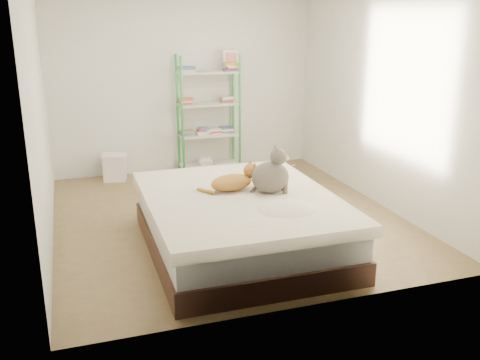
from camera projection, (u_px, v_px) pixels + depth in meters
name	position (u px, v px, depth m)	size (l,w,h in m)	color
room	(226.00, 104.00, 5.77)	(3.81, 4.21, 2.61)	#8F6F4B
bed	(240.00, 223.00, 5.21)	(1.77, 2.21, 0.56)	#472B21
orange_cat	(231.00, 180.00, 5.24)	(0.51, 0.27, 0.21)	#BF862E
grey_cat	(270.00, 170.00, 5.15)	(0.33, 0.39, 0.45)	gray
shelf_unit	(209.00, 115.00, 7.71)	(0.91, 0.36, 1.74)	green
cardboard_box	(266.00, 179.00, 6.93)	(0.56, 0.55, 0.41)	#A38854
white_bin	(115.00, 167.00, 7.46)	(0.38, 0.35, 0.37)	white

